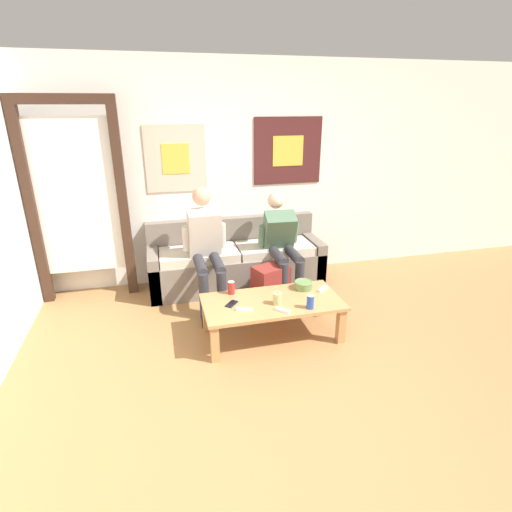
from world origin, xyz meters
The scene contains 16 objects.
ground_plane centered at (0.00, 0.00, 0.00)m, with size 18.00×18.00×0.00m, color #9E7042.
wall_back centered at (0.00, 2.44, 1.28)m, with size 10.00×0.07×2.55m.
door_frame centered at (-1.66, 2.22, 1.20)m, with size 1.00×0.10×2.15m.
couch centered at (0.01, 2.11, 0.28)m, with size 2.03×0.65×0.77m.
coffee_table centered at (0.09, 0.90, 0.31)m, with size 1.27×0.62×0.37m.
person_seated_adult centered at (-0.39, 1.76, 0.67)m, with size 0.47×0.87×1.24m.
person_seated_teen centered at (0.47, 1.79, 0.62)m, with size 0.47×0.90×1.12m.
backpack centered at (0.26, 1.48, 0.22)m, with size 0.42×0.36×0.45m.
ceramic_bowl centered at (0.46, 1.07, 0.41)m, with size 0.18×0.18×0.08m.
pillar_candle centered at (0.12, 0.83, 0.42)m, with size 0.08×0.08×0.12m.
drink_can_blue centered at (0.37, 0.68, 0.43)m, with size 0.07×0.07×0.12m.
drink_can_red centered at (-0.24, 1.14, 0.43)m, with size 0.07×0.07×0.12m.
game_controller_near_left centered at (0.12, 0.68, 0.38)m, with size 0.12×0.13×0.03m.
game_controller_near_right centered at (-0.20, 0.78, 0.38)m, with size 0.15×0.09×0.03m.
game_controller_far_center centered at (0.63, 0.99, 0.38)m, with size 0.13×0.12×0.03m.
cell_phone centered at (-0.28, 0.92, 0.38)m, with size 0.14×0.15×0.01m.
Camera 1 is at (-0.86, -2.22, 2.07)m, focal length 28.00 mm.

